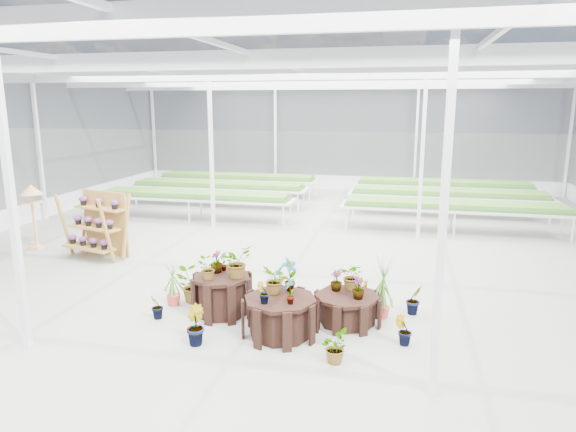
% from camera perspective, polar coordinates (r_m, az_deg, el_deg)
% --- Properties ---
extents(ground_plane, '(24.00, 24.00, 0.00)m').
position_cam_1_polar(ground_plane, '(11.14, -1.04, -6.78)').
color(ground_plane, gray).
rests_on(ground_plane, ground).
extents(greenhouse_shell, '(18.00, 24.00, 4.50)m').
position_cam_1_polar(greenhouse_shell, '(10.62, -1.09, 4.76)').
color(greenhouse_shell, white).
rests_on(greenhouse_shell, ground).
extents(steel_frame, '(18.00, 24.00, 4.50)m').
position_cam_1_polar(steel_frame, '(10.62, -1.09, 4.76)').
color(steel_frame, silver).
rests_on(steel_frame, ground).
extents(nursery_benches, '(16.00, 7.00, 0.84)m').
position_cam_1_polar(nursery_benches, '(17.90, 4.40, 1.90)').
color(nursery_benches, silver).
rests_on(nursery_benches, ground).
extents(plinth_tall, '(1.17, 1.17, 0.71)m').
position_cam_1_polar(plinth_tall, '(9.22, -7.33, -8.70)').
color(plinth_tall, black).
rests_on(plinth_tall, ground).
extents(plinth_mid, '(1.58, 1.58, 0.64)m').
position_cam_1_polar(plinth_mid, '(8.38, -0.86, -11.10)').
color(plinth_mid, black).
rests_on(plinth_mid, ground).
extents(plinth_low, '(1.31, 1.31, 0.50)m').
position_cam_1_polar(plinth_low, '(8.89, 6.60, -10.23)').
color(plinth_low, black).
rests_on(plinth_low, ground).
extents(shelf_rack, '(1.65, 1.16, 1.58)m').
position_cam_1_polar(shelf_rack, '(13.17, -20.64, -1.00)').
color(shelf_rack, '#A77736').
rests_on(shelf_rack, ground).
extents(bird_table, '(0.40, 0.40, 1.67)m').
position_cam_1_polar(bird_table, '(14.58, -26.41, -0.09)').
color(bird_table, tan).
rests_on(bird_table, ground).
extents(nursery_plants, '(4.74, 2.84, 1.31)m').
position_cam_1_polar(nursery_plants, '(8.99, -1.95, -7.73)').
color(nursery_plants, '#46782A').
rests_on(nursery_plants, ground).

